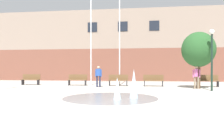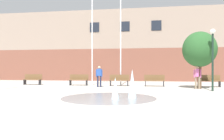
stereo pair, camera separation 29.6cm
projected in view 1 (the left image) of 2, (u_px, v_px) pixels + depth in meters
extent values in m
plane|color=#B2ADA3|center=(80.00, 110.00, 7.16)|extent=(100.00, 100.00, 0.00)
cube|color=brown|center=(125.00, 65.00, 27.63)|extent=(36.00, 6.00, 3.69)
cube|color=gray|center=(125.00, 33.00, 27.62)|extent=(36.00, 6.00, 4.52)
cube|color=#1E232D|center=(92.00, 27.00, 25.07)|extent=(1.10, 0.06, 1.10)
cube|color=#1E232D|center=(123.00, 26.00, 24.62)|extent=(1.10, 0.06, 1.10)
cube|color=#1E232D|center=(154.00, 26.00, 24.17)|extent=(1.10, 0.06, 1.10)
cylinder|color=gray|center=(110.00, 98.00, 10.33)|extent=(4.47, 4.47, 0.01)
cone|color=silver|center=(117.00, 88.00, 9.82)|extent=(0.36, 0.36, 0.99)
cone|color=silver|center=(134.00, 84.00, 10.25)|extent=(0.42, 0.42, 1.35)
cube|color=#28282D|center=(23.00, 82.00, 18.81)|extent=(0.06, 0.40, 0.44)
cube|color=#28282D|center=(38.00, 82.00, 18.62)|extent=(0.06, 0.40, 0.44)
cube|color=brown|center=(30.00, 79.00, 18.71)|extent=(1.60, 0.44, 0.05)
cube|color=brown|center=(32.00, 77.00, 18.91)|extent=(1.60, 0.04, 0.42)
cube|color=#28282D|center=(69.00, 83.00, 18.17)|extent=(0.06, 0.40, 0.44)
cube|color=#28282D|center=(86.00, 83.00, 17.99)|extent=(0.06, 0.40, 0.44)
cube|color=brown|center=(77.00, 80.00, 18.08)|extent=(1.60, 0.44, 0.05)
cube|color=brown|center=(78.00, 77.00, 18.28)|extent=(1.60, 0.04, 0.42)
cube|color=#28282D|center=(110.00, 83.00, 17.65)|extent=(0.06, 0.40, 0.44)
cube|color=#28282D|center=(127.00, 83.00, 17.47)|extent=(0.06, 0.40, 0.44)
cube|color=brown|center=(118.00, 80.00, 17.56)|extent=(1.60, 0.44, 0.05)
cube|color=brown|center=(118.00, 77.00, 17.76)|extent=(1.60, 0.04, 0.42)
cube|color=#28282D|center=(145.00, 83.00, 17.28)|extent=(0.06, 0.40, 0.44)
cube|color=#28282D|center=(163.00, 84.00, 17.10)|extent=(0.06, 0.40, 0.44)
cube|color=brown|center=(153.00, 80.00, 17.19)|extent=(1.60, 0.44, 0.05)
cube|color=brown|center=(153.00, 77.00, 17.38)|extent=(1.60, 0.04, 0.42)
cube|color=#28282D|center=(199.00, 84.00, 16.79)|extent=(0.06, 0.40, 0.44)
cube|color=#28282D|center=(218.00, 84.00, 16.61)|extent=(0.06, 0.40, 0.44)
cube|color=brown|center=(208.00, 81.00, 16.70)|extent=(1.60, 0.44, 0.05)
cube|color=brown|center=(207.00, 78.00, 16.90)|extent=(1.60, 0.04, 0.42)
cylinder|color=#1E233D|center=(97.00, 81.00, 16.48)|extent=(0.12, 0.12, 0.84)
cylinder|color=#1E233D|center=(100.00, 82.00, 16.45)|extent=(0.12, 0.12, 0.84)
cube|color=#284C9E|center=(98.00, 72.00, 16.47)|extent=(0.36, 0.24, 0.54)
sphere|color=tan|center=(98.00, 67.00, 16.46)|extent=(0.21, 0.21, 0.21)
cylinder|color=#284C9E|center=(96.00, 73.00, 16.49)|extent=(0.08, 0.08, 0.55)
cylinder|color=#284C9E|center=(101.00, 73.00, 16.44)|extent=(0.08, 0.08, 0.55)
cylinder|color=#89755B|center=(195.00, 83.00, 15.06)|extent=(0.12, 0.12, 0.84)
cylinder|color=#89755B|center=(198.00, 83.00, 15.03)|extent=(0.12, 0.12, 0.84)
cube|color=pink|center=(196.00, 73.00, 15.04)|extent=(0.32, 0.39, 0.54)
sphere|color=tan|center=(196.00, 67.00, 15.04)|extent=(0.21, 0.21, 0.21)
cylinder|color=pink|center=(193.00, 73.00, 15.07)|extent=(0.08, 0.08, 0.55)
cylinder|color=pink|center=(200.00, 73.00, 15.01)|extent=(0.08, 0.08, 0.55)
cylinder|color=silver|center=(91.00, 33.00, 18.48)|extent=(0.10, 0.10, 8.83)
cylinder|color=silver|center=(120.00, 32.00, 18.16)|extent=(0.10, 0.10, 8.90)
cylinder|color=#192D23|center=(212.00, 63.00, 13.60)|extent=(0.12, 0.12, 3.53)
sphere|color=white|center=(212.00, 32.00, 13.60)|extent=(0.32, 0.32, 0.32)
cylinder|color=brown|center=(198.00, 78.00, 15.16)|extent=(0.27, 0.27, 1.51)
ellipsoid|color=#285628|center=(198.00, 49.00, 15.15)|extent=(2.29, 2.29, 2.44)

